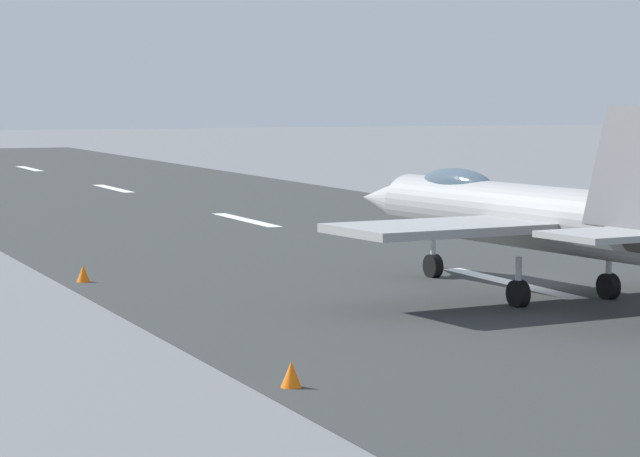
# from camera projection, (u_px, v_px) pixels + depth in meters

# --- Properties ---
(ground_plane) EXTENTS (400.00, 400.00, 0.00)m
(ground_plane) POSITION_uv_depth(u_px,v_px,m) (512.00, 284.00, 46.16)
(ground_plane) COLOR slate
(runway_strip) EXTENTS (240.00, 26.00, 0.02)m
(runway_strip) POSITION_uv_depth(u_px,v_px,m) (512.00, 283.00, 46.15)
(runway_strip) COLOR #313433
(runway_strip) RESTS_ON ground
(fighter_jet) EXTENTS (17.32, 13.43, 5.60)m
(fighter_jet) POSITION_uv_depth(u_px,v_px,m) (526.00, 214.00, 43.19)
(fighter_jet) COLOR #949796
(fighter_jet) RESTS_ON ground
(crew_person) EXTENTS (0.51, 0.54, 1.58)m
(crew_person) POSITION_uv_depth(u_px,v_px,m) (565.00, 214.00, 63.16)
(crew_person) COLOR #1E2338
(crew_person) RESTS_ON ground
(marker_cone_near) EXTENTS (0.44, 0.44, 0.55)m
(marker_cone_near) POSITION_uv_depth(u_px,v_px,m) (291.00, 375.00, 29.77)
(marker_cone_near) COLOR orange
(marker_cone_near) RESTS_ON ground
(marker_cone_mid) EXTENTS (0.44, 0.44, 0.55)m
(marker_cone_mid) POSITION_uv_depth(u_px,v_px,m) (83.00, 274.00, 46.40)
(marker_cone_mid) COLOR orange
(marker_cone_mid) RESTS_ON ground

